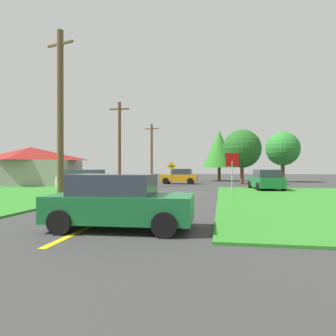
% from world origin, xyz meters
% --- Properties ---
extents(ground_plane, '(120.00, 120.00, 0.00)m').
position_xyz_m(ground_plane, '(0.00, 0.00, 0.00)').
color(ground_plane, '#373737').
extents(grass_verge_right, '(12.00, 20.00, 0.08)m').
position_xyz_m(grass_verge_right, '(9.75, -4.00, 0.04)').
color(grass_verge_right, '#2F7F26').
rests_on(grass_verge_right, ground).
extents(lane_stripe_center, '(0.20, 14.00, 0.01)m').
position_xyz_m(lane_stripe_center, '(0.00, -8.00, 0.01)').
color(lane_stripe_center, yellow).
rests_on(lane_stripe_center, ground).
extents(stop_sign, '(0.80, 0.21, 2.68)m').
position_xyz_m(stop_sign, '(4.61, -2.09, 1.90)').
color(stop_sign, '#9EA0A8').
rests_on(stop_sign, ground).
extents(parked_car_near_building, '(4.73, 2.54, 1.62)m').
position_xyz_m(parked_car_near_building, '(-6.28, 1.45, 0.81)').
color(parked_car_near_building, white).
rests_on(parked_car_near_building, ground).
extents(car_behind_on_main_road, '(4.27, 2.26, 1.62)m').
position_xyz_m(car_behind_on_main_road, '(0.99, -12.57, 0.81)').
color(car_behind_on_main_road, '#196B33').
rests_on(car_behind_on_main_road, ground).
extents(car_on_crossroad, '(2.44, 4.55, 1.62)m').
position_xyz_m(car_on_crossroad, '(7.43, 3.99, 0.81)').
color(car_on_crossroad, '#196B33').
rests_on(car_on_crossroad, ground).
extents(car_approaching_junction, '(3.88, 1.99, 1.62)m').
position_xyz_m(car_approaching_junction, '(-0.43, 11.93, 0.80)').
color(car_approaching_junction, orange).
rests_on(car_approaching_junction, ground).
extents(utility_pole_near, '(1.76, 0.62, 9.41)m').
position_xyz_m(utility_pole_near, '(-4.84, -5.33, 4.79)').
color(utility_pole_near, brown).
rests_on(utility_pole_near, ground).
extents(utility_pole_mid, '(1.80, 0.28, 7.68)m').
position_xyz_m(utility_pole_mid, '(-5.12, 5.73, 3.97)').
color(utility_pole_mid, brown).
rests_on(utility_pole_mid, ground).
extents(utility_pole_far, '(1.80, 0.31, 7.19)m').
position_xyz_m(utility_pole_far, '(-4.62, 16.79, 3.72)').
color(utility_pole_far, brown).
rests_on(utility_pole_far, ground).
extents(direction_sign, '(0.90, 0.15, 2.36)m').
position_xyz_m(direction_sign, '(-0.79, 8.59, 1.46)').
color(direction_sign, slate).
rests_on(direction_sign, ground).
extents(oak_tree_left, '(4.35, 4.35, 6.55)m').
position_xyz_m(oak_tree_left, '(3.73, 19.81, 4.15)').
color(oak_tree_left, brown).
rests_on(oak_tree_left, ground).
extents(pine_tree_center, '(4.05, 4.05, 5.78)m').
position_xyz_m(pine_tree_center, '(6.15, 12.42, 3.74)').
color(pine_tree_center, brown).
rests_on(pine_tree_center, ground).
extents(oak_tree_right, '(4.05, 4.05, 6.06)m').
position_xyz_m(oak_tree_right, '(11.32, 18.07, 4.01)').
color(oak_tree_right, brown).
rests_on(oak_tree_right, ground).
extents(barn, '(9.02, 6.72, 3.80)m').
position_xyz_m(barn, '(-14.67, 6.76, 1.90)').
color(barn, gray).
rests_on(barn, ground).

